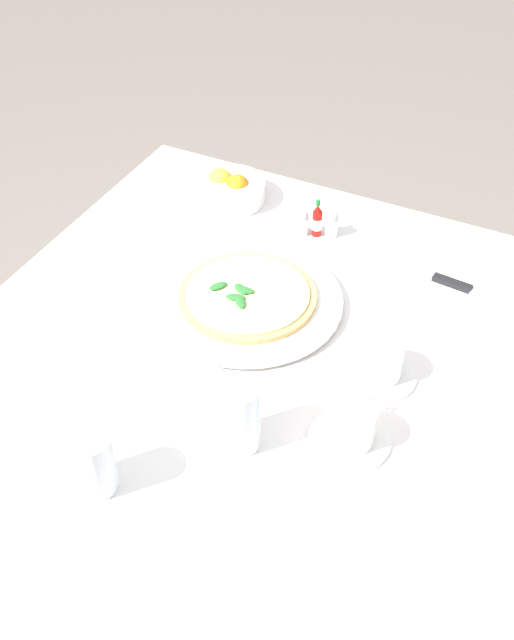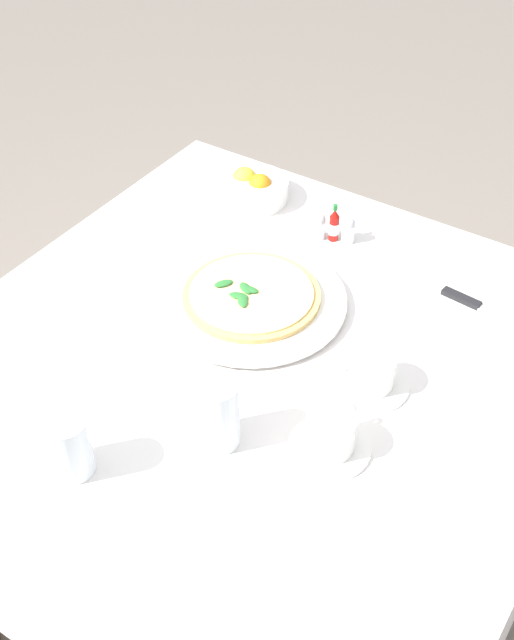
% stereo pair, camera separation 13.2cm
% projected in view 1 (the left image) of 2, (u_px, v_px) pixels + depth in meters
% --- Properties ---
extents(ground_plane, '(8.00, 8.00, 0.00)m').
position_uv_depth(ground_plane, '(264.00, 586.00, 1.95)').
color(ground_plane, slate).
extents(dining_table, '(1.07, 1.07, 0.75)m').
position_uv_depth(dining_table, '(266.00, 407.00, 1.54)').
color(dining_table, white).
rests_on(dining_table, ground_plane).
extents(pizza_plate, '(0.35, 0.35, 0.02)m').
position_uv_depth(pizza_plate, '(248.00, 301.00, 1.54)').
color(pizza_plate, white).
rests_on(pizza_plate, dining_table).
extents(pizza, '(0.25, 0.25, 0.02)m').
position_uv_depth(pizza, '(247.00, 295.00, 1.53)').
color(pizza, '#DBAD60').
rests_on(pizza, pizza_plate).
extents(coffee_cup_near_right, '(0.13, 0.13, 0.07)m').
position_uv_depth(coffee_cup_near_right, '(351.00, 428.00, 1.28)').
color(coffee_cup_near_right, white).
rests_on(coffee_cup_near_right, dining_table).
extents(coffee_cup_far_right, '(0.13, 0.13, 0.06)m').
position_uv_depth(coffee_cup_far_right, '(379.00, 363.00, 1.39)').
color(coffee_cup_far_right, white).
rests_on(coffee_cup_far_right, dining_table).
extents(water_glass_right_edge, '(0.07, 0.07, 0.12)m').
position_uv_depth(water_glass_right_edge, '(238.00, 419.00, 1.27)').
color(water_glass_right_edge, white).
rests_on(water_glass_right_edge, dining_table).
extents(water_glass_far_left, '(0.07, 0.07, 0.11)m').
position_uv_depth(water_glass_far_left, '(93.00, 465.00, 1.21)').
color(water_glass_far_left, white).
rests_on(water_glass_far_left, dining_table).
extents(napkin_folded, '(0.23, 0.14, 0.02)m').
position_uv_depth(napkin_folded, '(475.00, 298.00, 1.55)').
color(napkin_folded, white).
rests_on(napkin_folded, dining_table).
extents(dinner_knife, '(0.20, 0.04, 0.01)m').
position_uv_depth(dinner_knife, '(478.00, 293.00, 1.54)').
color(dinner_knife, silver).
rests_on(dinner_knife, napkin_folded).
extents(citrus_bowl, '(0.15, 0.15, 0.06)m').
position_uv_depth(citrus_bowl, '(230.00, 189.00, 1.80)').
color(citrus_bowl, white).
rests_on(citrus_bowl, dining_table).
extents(hot_sauce_bottle, '(0.02, 0.02, 0.08)m').
position_uv_depth(hot_sauce_bottle, '(317.00, 221.00, 1.69)').
color(hot_sauce_bottle, '#B7140F').
rests_on(hot_sauce_bottle, dining_table).
extents(salt_shaker, '(0.03, 0.03, 0.06)m').
position_uv_depth(salt_shaker, '(332.00, 225.00, 1.70)').
color(salt_shaker, white).
rests_on(salt_shaker, dining_table).
extents(pepper_shaker, '(0.03, 0.03, 0.06)m').
position_uv_depth(pepper_shaker, '(302.00, 223.00, 1.70)').
color(pepper_shaker, white).
rests_on(pepper_shaker, dining_table).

